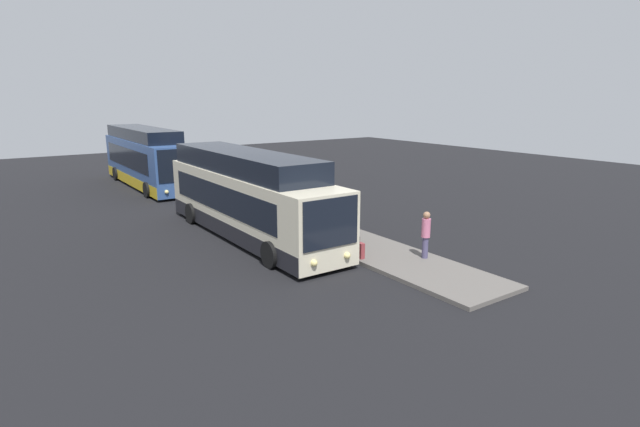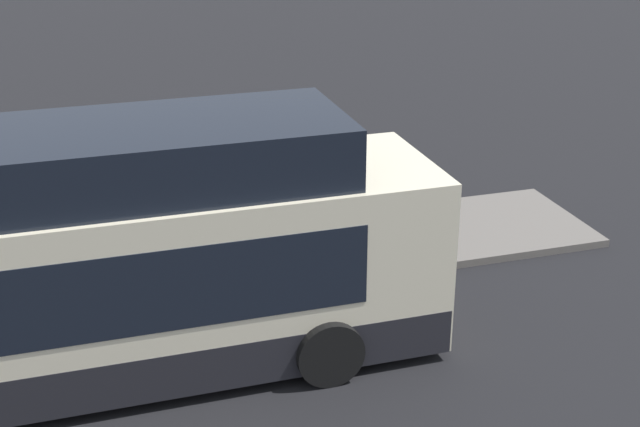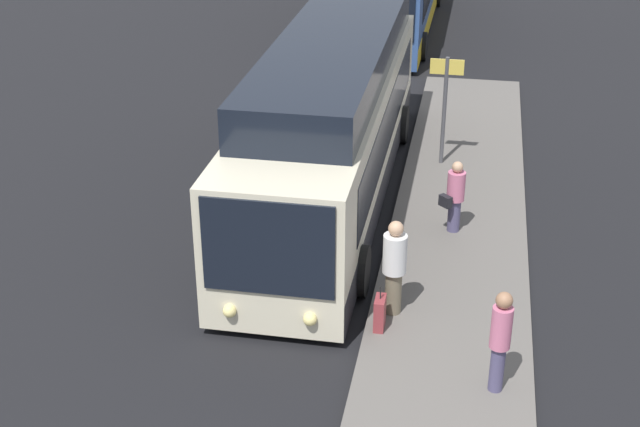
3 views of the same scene
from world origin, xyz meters
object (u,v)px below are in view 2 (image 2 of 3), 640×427
Objects in this scene: bus_lead at (10,280)px; passenger_boarding at (313,221)px; suitcase at (345,256)px; passenger_with_bags at (111,231)px; passenger_waiting at (379,174)px.

passenger_boarding is at bearing 21.80° from bus_lead.
bus_lead is 5.99m from suitcase.
passenger_with_bags is (1.58, 2.92, -0.69)m from bus_lead.
bus_lead is 7.72× the size of passenger_with_bags.
bus_lead reaches higher than passenger_waiting.
passenger_with_bags is 1.89× the size of suitcase.
bus_lead is 6.68× the size of passenger_boarding.
passenger_waiting is (1.97, 1.86, 0.01)m from passenger_boarding.
bus_lead is at bearing 13.89° from passenger_with_bags.
passenger_boarding is 2.19× the size of suitcase.
passenger_waiting is 2.13× the size of suitcase.
suitcase is at bearing 117.07° from passenger_with_bags.
passenger_boarding is (5.01, 2.00, -0.55)m from bus_lead.
passenger_waiting is at bearing 28.98° from bus_lead.
suitcase is (3.98, -1.09, -0.55)m from passenger_with_bags.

